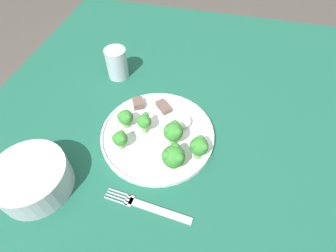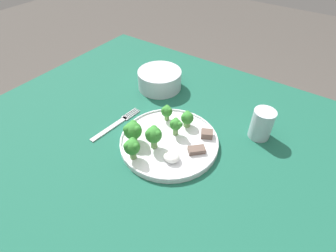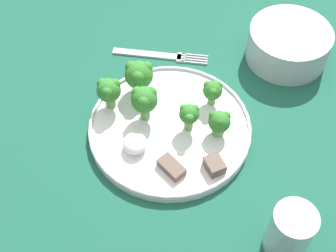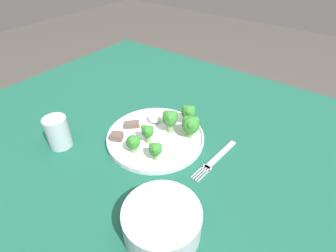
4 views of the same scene
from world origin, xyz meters
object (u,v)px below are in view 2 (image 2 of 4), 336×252
object	(u,v)px
dinner_plate	(169,141)
fork	(116,125)
cream_bowl	(160,80)
drinking_glass	(261,125)

from	to	relation	value
dinner_plate	fork	distance (m)	0.18
dinner_plate	fork	xyz separation A→B (m)	(-0.18, -0.03, -0.01)
cream_bowl	drinking_glass	size ratio (longest dim) A/B	1.70
fork	cream_bowl	world-z (taller)	cream_bowl
cream_bowl	drinking_glass	world-z (taller)	drinking_glass
fork	dinner_plate	bearing A→B (deg)	9.24
drinking_glass	dinner_plate	bearing A→B (deg)	-138.11
dinner_plate	drinking_glass	bearing A→B (deg)	41.89
fork	cream_bowl	bearing A→B (deg)	92.48
dinner_plate	cream_bowl	bearing A→B (deg)	131.45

